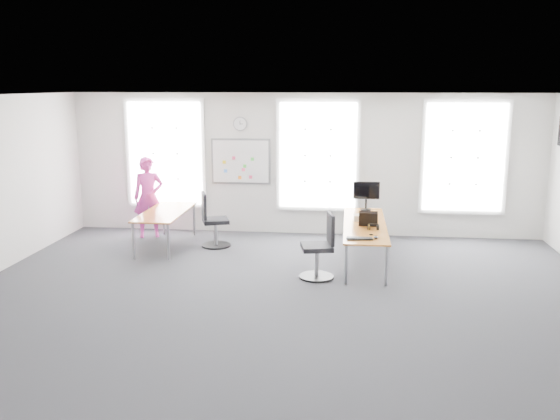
# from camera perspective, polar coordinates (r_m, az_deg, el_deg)

# --- Properties ---
(floor) EXTENTS (10.00, 10.00, 0.00)m
(floor) POSITION_cam_1_polar(r_m,az_deg,el_deg) (9.09, 0.28, -8.41)
(floor) COLOR #242428
(floor) RESTS_ON ground
(ceiling) EXTENTS (10.00, 10.00, 0.00)m
(ceiling) POSITION_cam_1_polar(r_m,az_deg,el_deg) (8.52, 0.30, 10.87)
(ceiling) COLOR white
(ceiling) RESTS_ON ground
(wall_back) EXTENTS (10.00, 0.00, 10.00)m
(wall_back) POSITION_cam_1_polar(r_m,az_deg,el_deg) (12.61, 2.29, 4.40)
(wall_back) COLOR silver
(wall_back) RESTS_ON ground
(wall_front) EXTENTS (10.00, 0.00, 10.00)m
(wall_front) POSITION_cam_1_polar(r_m,az_deg,el_deg) (4.86, -4.93, -8.16)
(wall_front) COLOR silver
(wall_front) RESTS_ON ground
(window_left) EXTENTS (1.60, 0.06, 2.20)m
(window_left) POSITION_cam_1_polar(r_m,az_deg,el_deg) (13.12, -10.95, 5.37)
(window_left) COLOR silver
(window_left) RESTS_ON wall_back
(window_mid) EXTENTS (1.60, 0.06, 2.20)m
(window_mid) POSITION_cam_1_polar(r_m,az_deg,el_deg) (12.54, 3.66, 5.26)
(window_mid) COLOR silver
(window_mid) RESTS_ON wall_back
(window_right) EXTENTS (1.60, 0.06, 2.20)m
(window_right) POSITION_cam_1_polar(r_m,az_deg,el_deg) (12.74, 17.30, 4.85)
(window_right) COLOR silver
(window_right) RESTS_ON wall_back
(desk_right) EXTENTS (0.76, 2.84, 0.69)m
(desk_right) POSITION_cam_1_polar(r_m,az_deg,el_deg) (10.85, 8.15, -1.56)
(desk_right) COLOR #AD5C1F
(desk_right) RESTS_ON ground
(desk_left) EXTENTS (0.79, 1.96, 0.72)m
(desk_left) POSITION_cam_1_polar(r_m,az_deg,el_deg) (11.91, -10.98, -0.39)
(desk_left) COLOR #AD5C1F
(desk_left) RESTS_ON ground
(chair_right) EXTENTS (0.59, 0.59, 1.10)m
(chair_right) POSITION_cam_1_polar(r_m,az_deg,el_deg) (9.86, 3.94, -3.84)
(chair_right) COLOR black
(chair_right) RESTS_ON ground
(chair_left) EXTENTS (0.63, 0.63, 1.09)m
(chair_left) POSITION_cam_1_polar(r_m,az_deg,el_deg) (11.80, -6.52, -1.25)
(chair_left) COLOR black
(chair_left) RESTS_ON ground
(person) EXTENTS (0.72, 0.60, 1.70)m
(person) POSITION_cam_1_polar(r_m,az_deg,el_deg) (12.72, -12.54, 1.21)
(person) COLOR #D1359A
(person) RESTS_ON ground
(whiteboard) EXTENTS (1.20, 0.03, 0.90)m
(whiteboard) POSITION_cam_1_polar(r_m,az_deg,el_deg) (12.75, -3.80, 4.69)
(whiteboard) COLOR white
(whiteboard) RESTS_ON wall_back
(wall_clock) EXTENTS (0.30, 0.04, 0.30)m
(wall_clock) POSITION_cam_1_polar(r_m,az_deg,el_deg) (12.67, -3.85, 8.28)
(wall_clock) COLOR gray
(wall_clock) RESTS_ON wall_back
(keyboard) EXTENTS (0.44, 0.22, 0.02)m
(keyboard) POSITION_cam_1_polar(r_m,az_deg,el_deg) (9.75, 7.67, -2.76)
(keyboard) COLOR black
(keyboard) RESTS_ON desk_right
(mouse) EXTENTS (0.10, 0.13, 0.05)m
(mouse) POSITION_cam_1_polar(r_m,az_deg,el_deg) (9.83, 9.20, -2.61)
(mouse) COLOR black
(mouse) RESTS_ON desk_right
(lens_cap) EXTENTS (0.08, 0.08, 0.01)m
(lens_cap) POSITION_cam_1_polar(r_m,az_deg,el_deg) (10.07, 8.76, -2.35)
(lens_cap) COLOR black
(lens_cap) RESTS_ON desk_right
(headphones) EXTENTS (0.20, 0.11, 0.12)m
(headphones) POSITION_cam_1_polar(r_m,az_deg,el_deg) (10.40, 8.93, -1.62)
(headphones) COLOR black
(headphones) RESTS_ON desk_right
(laptop_sleeve) EXTENTS (0.34, 0.21, 0.27)m
(laptop_sleeve) POSITION_cam_1_polar(r_m,az_deg,el_deg) (10.61, 8.49, -0.89)
(laptop_sleeve) COLOR black
(laptop_sleeve) RESTS_ON desk_right
(paper_stack) EXTENTS (0.32, 0.24, 0.10)m
(paper_stack) POSITION_cam_1_polar(r_m,az_deg,el_deg) (11.10, 7.92, -0.73)
(paper_stack) COLOR beige
(paper_stack) RESTS_ON desk_right
(monitor) EXTENTS (0.52, 0.21, 0.58)m
(monitor) POSITION_cam_1_polar(r_m,az_deg,el_deg) (11.93, 8.30, 1.61)
(monitor) COLOR black
(monitor) RESTS_ON desk_right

